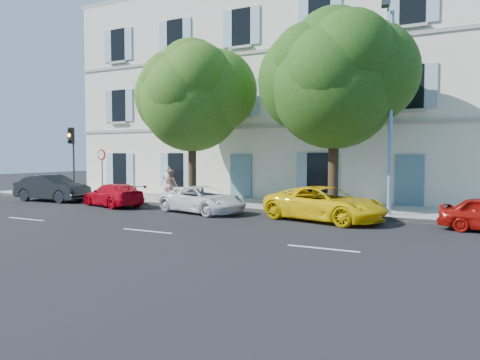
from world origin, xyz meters
The scene contains 15 objects.
ground centered at (0.00, 0.00, 0.00)m, with size 90.00×90.00×0.00m, color black.
sidewalk centered at (0.00, 4.45, 0.07)m, with size 36.00×4.50×0.15m, color #A09E96.
kerb centered at (0.00, 2.28, 0.08)m, with size 36.00×0.16×0.16m, color #9E998E.
building centered at (0.00, 10.20, 6.00)m, with size 28.00×7.00×12.00m, color silver.
car_dark_sedan centered at (-10.82, 1.25, 0.71)m, with size 1.50×4.30×1.42m, color black.
car_red_coupe centered at (-6.16, 0.92, 0.56)m, with size 1.57×3.87×1.12m, color red.
car_white_coupe centered at (-0.99, 0.89, 0.58)m, with size 1.91×4.14×1.15m, color white.
car_yellow_supercar centered at (4.41, 1.01, 0.66)m, with size 2.18×4.72×1.31m, color yellow.
tree_left centered at (-3.11, 3.22, 5.15)m, with size 5.01×5.01×7.76m.
tree_right centered at (4.08, 3.12, 5.37)m, with size 5.29×5.29×8.14m.
traffic_light centered at (-11.04, 2.84, 2.96)m, with size 0.32×0.44×3.88m.
road_sign centered at (-8.68, 2.75, 2.06)m, with size 0.61×0.12×2.65m.
street_lamp centered at (6.41, 2.71, 4.65)m, with size 0.42×1.71×7.95m.
pedestrian_a centered at (-5.24, 4.06, 1.02)m, with size 0.63×0.42×1.74m, color white.
pedestrian_b centered at (-4.48, 3.33, 0.96)m, with size 0.79×0.61×1.62m, color tan.
Camera 1 is at (9.93, -15.97, 2.53)m, focal length 35.00 mm.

